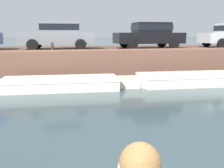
% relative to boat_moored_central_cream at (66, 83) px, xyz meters
% --- Properties ---
extents(ground_plane, '(400.00, 400.00, 0.00)m').
position_rel_boat_moored_central_cream_xyz_m(ground_plane, '(0.96, -3.88, -0.25)').
color(ground_plane, '#3D5156').
extents(far_quay_wall, '(60.00, 6.00, 1.55)m').
position_rel_boat_moored_central_cream_xyz_m(far_quay_wall, '(0.96, 4.76, 0.53)').
color(far_quay_wall, brown).
rests_on(far_quay_wall, ground).
extents(far_wall_coping, '(60.00, 0.24, 0.08)m').
position_rel_boat_moored_central_cream_xyz_m(far_wall_coping, '(0.96, 1.88, 1.34)').
color(far_wall_coping, brown).
rests_on(far_wall_coping, far_quay_wall).
extents(boat_moored_central_cream, '(6.17, 2.15, 0.49)m').
position_rel_boat_moored_central_cream_xyz_m(boat_moored_central_cream, '(0.00, 0.00, 0.00)').
color(boat_moored_central_cream, silver).
rests_on(boat_moored_central_cream, ground).
extents(boat_moored_east_cream, '(6.92, 2.25, 0.52)m').
position_rel_boat_moored_central_cream_xyz_m(boat_moored_east_cream, '(6.03, -0.21, 0.01)').
color(boat_moored_east_cream, silver).
rests_on(boat_moored_east_cream, ground).
extents(car_left_inner_grey, '(4.13, 2.15, 1.54)m').
position_rel_boat_moored_central_cream_xyz_m(car_left_inner_grey, '(-0.26, 3.52, 2.15)').
color(car_left_inner_grey, slate).
rests_on(car_left_inner_grey, far_quay_wall).
extents(car_centre_black, '(4.13, 1.99, 1.54)m').
position_rel_boat_moored_central_cream_xyz_m(car_centre_black, '(5.16, 3.53, 2.15)').
color(car_centre_black, black).
rests_on(car_centre_black, far_quay_wall).
extents(mooring_bollard_mid, '(0.15, 0.15, 0.44)m').
position_rel_boat_moored_central_cream_xyz_m(mooring_bollard_mid, '(-0.59, 2.01, 1.54)').
color(mooring_bollard_mid, '#2D2B28').
rests_on(mooring_bollard_mid, far_quay_wall).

